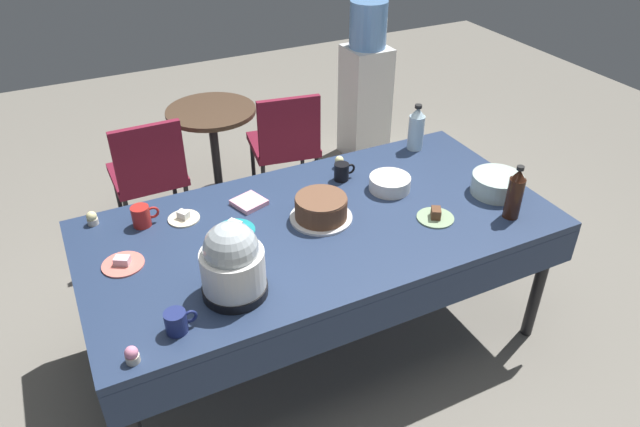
{
  "coord_description": "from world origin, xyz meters",
  "views": [
    {
      "loc": [
        -1.0,
        -2.03,
        2.32
      ],
      "look_at": [
        0.0,
        0.0,
        0.8
      ],
      "focal_mm": 32.89,
      "sensor_mm": 36.0,
      "label": 1
    }
  ],
  "objects_px": {
    "ceramic_snack_bowl": "(390,183)",
    "coffee_mug_black": "(342,172)",
    "cupcake_berry": "(92,218)",
    "maroon_chair_right": "(285,140)",
    "potluck_table": "(320,233)",
    "soda_bottle_water": "(416,129)",
    "slow_cooker": "(232,263)",
    "round_cafe_table": "(214,139)",
    "soda_bottle_cola": "(515,194)",
    "coffee_mug_navy": "(177,322)",
    "dessert_plate_teal": "(235,229)",
    "maroon_chair_left": "(149,170)",
    "coffee_mug_red": "(142,216)",
    "water_cooler": "(365,86)",
    "frosted_layer_cake": "(321,209)",
    "cupcake_vanilla": "(132,355)",
    "dessert_plate_sage": "(435,216)",
    "cupcake_mint": "(339,162)",
    "glass_salad_bowl": "(497,184)",
    "dessert_plate_cream": "(184,217)",
    "dessert_plate_coral": "(123,263)"
  },
  "relations": [
    {
      "from": "cupcake_berry",
      "to": "cupcake_vanilla",
      "type": "bearing_deg",
      "value": -90.24
    },
    {
      "from": "ceramic_snack_bowl",
      "to": "cupcake_vanilla",
      "type": "relative_size",
      "value": 3.12
    },
    {
      "from": "soda_bottle_cola",
      "to": "water_cooler",
      "type": "height_order",
      "value": "water_cooler"
    },
    {
      "from": "potluck_table",
      "to": "soda_bottle_water",
      "type": "height_order",
      "value": "soda_bottle_water"
    },
    {
      "from": "dessert_plate_sage",
      "to": "coffee_mug_red",
      "type": "bearing_deg",
      "value": 155.96
    },
    {
      "from": "dessert_plate_teal",
      "to": "maroon_chair_left",
      "type": "relative_size",
      "value": 0.22
    },
    {
      "from": "ceramic_snack_bowl",
      "to": "maroon_chair_left",
      "type": "height_order",
      "value": "maroon_chair_left"
    },
    {
      "from": "dessert_plate_sage",
      "to": "cupcake_berry",
      "type": "height_order",
      "value": "cupcake_berry"
    },
    {
      "from": "coffee_mug_red",
      "to": "round_cafe_table",
      "type": "xyz_separation_m",
      "value": [
        0.7,
        1.2,
        -0.3
      ]
    },
    {
      "from": "glass_salad_bowl",
      "to": "maroon_chair_right",
      "type": "distance_m",
      "value": 1.6
    },
    {
      "from": "soda_bottle_water",
      "to": "potluck_table",
      "type": "bearing_deg",
      "value": -152.23
    },
    {
      "from": "ceramic_snack_bowl",
      "to": "water_cooler",
      "type": "xyz_separation_m",
      "value": [
        0.8,
        1.62,
        -0.2
      ]
    },
    {
      "from": "slow_cooker",
      "to": "soda_bottle_water",
      "type": "xyz_separation_m",
      "value": [
        1.34,
        0.72,
        -0.03
      ]
    },
    {
      "from": "dessert_plate_sage",
      "to": "coffee_mug_black",
      "type": "xyz_separation_m",
      "value": [
        -0.23,
        0.52,
        0.03
      ]
    },
    {
      "from": "dessert_plate_teal",
      "to": "soda_bottle_cola",
      "type": "bearing_deg",
      "value": -20.85
    },
    {
      "from": "cupcake_berry",
      "to": "coffee_mug_red",
      "type": "height_order",
      "value": "coffee_mug_red"
    },
    {
      "from": "glass_salad_bowl",
      "to": "cupcake_mint",
      "type": "relative_size",
      "value": 3.77
    },
    {
      "from": "slow_cooker",
      "to": "cupcake_vanilla",
      "type": "xyz_separation_m",
      "value": [
        -0.44,
        -0.18,
        -0.12
      ]
    },
    {
      "from": "cupcake_berry",
      "to": "maroon_chair_right",
      "type": "bearing_deg",
      "value": 32.84
    },
    {
      "from": "slow_cooker",
      "to": "maroon_chair_right",
      "type": "bearing_deg",
      "value": 60.67
    },
    {
      "from": "soda_bottle_water",
      "to": "coffee_mug_black",
      "type": "bearing_deg",
      "value": -166.88
    },
    {
      "from": "maroon_chair_right",
      "to": "coffee_mug_black",
      "type": "bearing_deg",
      "value": -96.09
    },
    {
      "from": "dessert_plate_teal",
      "to": "soda_bottle_cola",
      "type": "distance_m",
      "value": 1.31
    },
    {
      "from": "slow_cooker",
      "to": "cupcake_mint",
      "type": "bearing_deg",
      "value": 40.3
    },
    {
      "from": "dessert_plate_teal",
      "to": "round_cafe_table",
      "type": "xyz_separation_m",
      "value": [
        0.33,
        1.44,
        -0.26
      ]
    },
    {
      "from": "coffee_mug_black",
      "to": "slow_cooker",
      "type": "bearing_deg",
      "value": -143.23
    },
    {
      "from": "maroon_chair_left",
      "to": "glass_salad_bowl",
      "type": "bearing_deg",
      "value": -45.28
    },
    {
      "from": "coffee_mug_black",
      "to": "maroon_chair_right",
      "type": "height_order",
      "value": "maroon_chair_right"
    },
    {
      "from": "dessert_plate_cream",
      "to": "dessert_plate_coral",
      "type": "relative_size",
      "value": 0.84
    },
    {
      "from": "soda_bottle_cola",
      "to": "coffee_mug_navy",
      "type": "relative_size",
      "value": 2.22
    },
    {
      "from": "slow_cooker",
      "to": "round_cafe_table",
      "type": "xyz_separation_m",
      "value": [
        0.47,
        1.84,
        -0.4
      ]
    },
    {
      "from": "round_cafe_table",
      "to": "slow_cooker",
      "type": "bearing_deg",
      "value": -104.34
    },
    {
      "from": "slow_cooker",
      "to": "cupcake_berry",
      "type": "distance_m",
      "value": 0.88
    },
    {
      "from": "ceramic_snack_bowl",
      "to": "coffee_mug_black",
      "type": "relative_size",
      "value": 1.77
    },
    {
      "from": "coffee_mug_red",
      "to": "ceramic_snack_bowl",
      "type": "bearing_deg",
      "value": -11.19
    },
    {
      "from": "potluck_table",
      "to": "cupcake_mint",
      "type": "xyz_separation_m",
      "value": [
        0.33,
        0.43,
        0.09
      ]
    },
    {
      "from": "glass_salad_bowl",
      "to": "cupcake_berry",
      "type": "xyz_separation_m",
      "value": [
        -1.87,
        0.61,
        -0.02
      ]
    },
    {
      "from": "slow_cooker",
      "to": "frosted_layer_cake",
      "type": "bearing_deg",
      "value": 30.59
    },
    {
      "from": "ceramic_snack_bowl",
      "to": "maroon_chair_left",
      "type": "distance_m",
      "value": 1.6
    },
    {
      "from": "dessert_plate_sage",
      "to": "dessert_plate_cream",
      "type": "bearing_deg",
      "value": 154.05
    },
    {
      "from": "ceramic_snack_bowl",
      "to": "round_cafe_table",
      "type": "xyz_separation_m",
      "value": [
        -0.5,
        1.44,
        -0.29
      ]
    },
    {
      "from": "frosted_layer_cake",
      "to": "round_cafe_table",
      "type": "distance_m",
      "value": 1.56
    },
    {
      "from": "coffee_mug_red",
      "to": "water_cooler",
      "type": "xyz_separation_m",
      "value": [
        2.0,
        1.38,
        -0.21
      ]
    },
    {
      "from": "glass_salad_bowl",
      "to": "dessert_plate_teal",
      "type": "bearing_deg",
      "value": 168.53
    },
    {
      "from": "water_cooler",
      "to": "maroon_chair_right",
      "type": "bearing_deg",
      "value": -154.92
    },
    {
      "from": "ceramic_snack_bowl",
      "to": "round_cafe_table",
      "type": "relative_size",
      "value": 0.29
    },
    {
      "from": "glass_salad_bowl",
      "to": "potluck_table",
      "type": "bearing_deg",
      "value": 170.38
    },
    {
      "from": "dessert_plate_sage",
      "to": "coffee_mug_navy",
      "type": "relative_size",
      "value": 1.44
    },
    {
      "from": "frosted_layer_cake",
      "to": "dessert_plate_teal",
      "type": "distance_m",
      "value": 0.41
    },
    {
      "from": "ceramic_snack_bowl",
      "to": "maroon_chair_left",
      "type": "xyz_separation_m",
      "value": [
        -1.0,
        1.22,
        -0.29
      ]
    }
  ]
}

